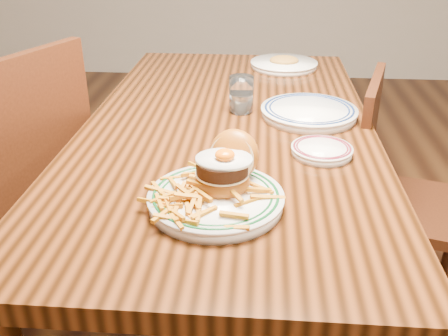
# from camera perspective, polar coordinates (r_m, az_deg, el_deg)

# --- Properties ---
(floor) EXTENTS (6.00, 6.00, 0.00)m
(floor) POSITION_cam_1_polar(r_m,az_deg,el_deg) (1.90, 0.41, -16.21)
(floor) COLOR black
(floor) RESTS_ON ground
(table) EXTENTS (0.85, 1.60, 0.75)m
(table) POSITION_cam_1_polar(r_m,az_deg,el_deg) (1.53, 0.49, 2.16)
(table) COLOR black
(table) RESTS_ON floor
(chair_left) EXTENTS (0.59, 0.59, 0.98)m
(chair_left) POSITION_cam_1_polar(r_m,az_deg,el_deg) (1.68, -22.94, -2.99)
(chair_left) COLOR #3B1B0C
(chair_left) RESTS_ON floor
(chair_right) EXTENTS (0.49, 0.49, 0.85)m
(chair_right) POSITION_cam_1_polar(r_m,az_deg,el_deg) (1.81, 18.90, -2.70)
(chair_right) COLOR #3B1B0C
(chair_right) RESTS_ON floor
(main_plate) EXTENTS (0.29, 0.31, 0.14)m
(main_plate) POSITION_cam_1_polar(r_m,az_deg,el_deg) (1.06, -0.58, -2.14)
(main_plate) COLOR white
(main_plate) RESTS_ON table
(side_plate) EXTENTS (0.16, 0.16, 0.02)m
(side_plate) POSITION_cam_1_polar(r_m,az_deg,el_deg) (1.31, 11.12, 2.06)
(side_plate) COLOR white
(side_plate) RESTS_ON table
(rear_plate) EXTENTS (0.29, 0.29, 0.03)m
(rear_plate) POSITION_cam_1_polar(r_m,az_deg,el_deg) (1.55, 9.69, 6.39)
(rear_plate) COLOR white
(rear_plate) RESTS_ON table
(water_glass) EXTENTS (0.08, 0.08, 0.11)m
(water_glass) POSITION_cam_1_polar(r_m,az_deg,el_deg) (1.56, 1.99, 8.17)
(water_glass) COLOR white
(water_glass) RESTS_ON table
(far_plate) EXTENTS (0.27, 0.27, 0.05)m
(far_plate) POSITION_cam_1_polar(r_m,az_deg,el_deg) (2.06, 6.86, 11.73)
(far_plate) COLOR white
(far_plate) RESTS_ON table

